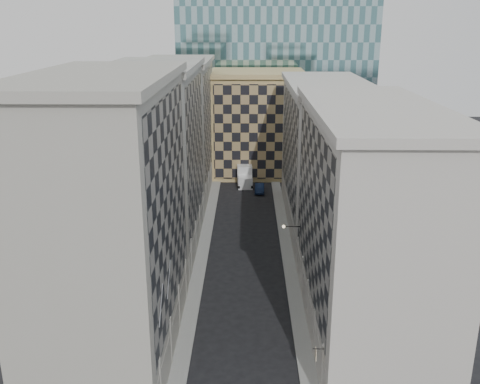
{
  "coord_description": "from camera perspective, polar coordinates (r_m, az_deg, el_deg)",
  "views": [
    {
      "loc": [
        0.26,
        -29.82,
        27.42
      ],
      "look_at": [
        -0.39,
        15.07,
        12.97
      ],
      "focal_mm": 40.0,
      "sensor_mm": 36.0,
      "label": 1
    }
  ],
  "objects": [
    {
      "name": "flagpoles_left",
      "position": [
        41.21,
        -8.0,
        -10.47
      ],
      "size": [
        0.1,
        6.33,
        2.33
      ],
      "color": "gray",
      "rests_on": "ground"
    },
    {
      "name": "sidewalk_east",
      "position": [
        65.96,
        5.13,
        -6.73
      ],
      "size": [
        1.5,
        100.0,
        0.15
      ],
      "primitive_type": "cube",
      "color": "gray",
      "rests_on": "ground"
    },
    {
      "name": "shop_sign",
      "position": [
        41.81,
        8.11,
        -16.7
      ],
      "size": [
        0.88,
        0.77,
        0.85
      ],
      "rotation": [
        0.0,
        0.0,
        -0.04
      ],
      "color": "black",
      "rests_on": "ground"
    },
    {
      "name": "bldg_left_b",
      "position": [
        65.8,
        -8.96,
        3.46
      ],
      "size": [
        10.8,
        22.8,
        22.7
      ],
      "color": "gray",
      "rests_on": "ground"
    },
    {
      "name": "bracket_lamp",
      "position": [
        58.0,
        4.85,
        -3.69
      ],
      "size": [
        1.98,
        0.36,
        0.36
      ],
      "color": "black",
      "rests_on": "ground"
    },
    {
      "name": "dark_car",
      "position": [
        89.28,
        2.11,
        0.44
      ],
      "size": [
        1.71,
        4.5,
        1.46
      ],
      "primitive_type": "imported",
      "rotation": [
        0.0,
        0.0,
        -0.04
      ],
      "color": "#0F1B37",
      "rests_on": "ground"
    },
    {
      "name": "bldg_right_b",
      "position": [
        74.7,
        9.01,
        4.01
      ],
      "size": [
        10.8,
        28.8,
        19.7
      ],
      "color": "#BCB7AC",
      "rests_on": "ground"
    },
    {
      "name": "box_truck",
      "position": [
        93.35,
        0.49,
        1.71
      ],
      "size": [
        2.86,
        6.36,
        3.42
      ],
      "rotation": [
        0.0,
        0.0,
        0.05
      ],
      "color": "white",
      "rests_on": "ground"
    },
    {
      "name": "bldg_right_a",
      "position": [
        49.13,
        13.28,
        -3.03
      ],
      "size": [
        10.8,
        26.8,
        20.7
      ],
      "color": "#BCB7AC",
      "rests_on": "ground"
    },
    {
      "name": "bldg_left_a",
      "position": [
        45.09,
        -13.55,
        -2.91
      ],
      "size": [
        10.8,
        22.8,
        23.7
      ],
      "color": "#9F9B8F",
      "rests_on": "ground"
    },
    {
      "name": "church_tower",
      "position": [
        111.82,
        0.73,
        17.6
      ],
      "size": [
        7.2,
        7.2,
        51.5
      ],
      "color": "#2E2924",
      "rests_on": "ground"
    },
    {
      "name": "sidewalk_west",
      "position": [
        66.0,
        -4.06,
        -6.68
      ],
      "size": [
        1.5,
        100.0,
        0.15
      ],
      "primitive_type": "cube",
      "color": "gray",
      "rests_on": "ground"
    },
    {
      "name": "bldg_left_c",
      "position": [
        87.14,
        -6.58,
        6.75
      ],
      "size": [
        10.8,
        22.8,
        21.7
      ],
      "color": "#9F9B8F",
      "rests_on": "ground"
    },
    {
      "name": "tan_block",
      "position": [
        99.37,
        1.83,
        7.4
      ],
      "size": [
        16.8,
        14.8,
        18.8
      ],
      "color": "tan",
      "rests_on": "ground"
    }
  ]
}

